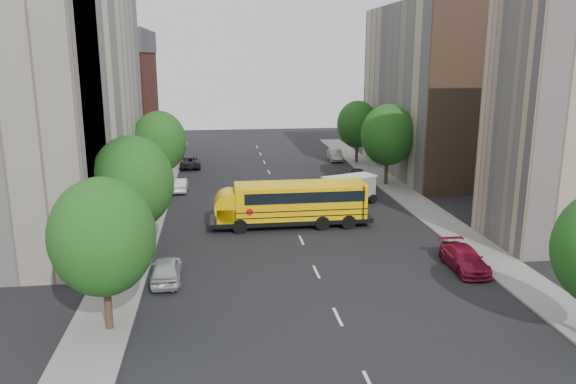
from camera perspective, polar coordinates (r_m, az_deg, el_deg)
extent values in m
plane|color=black|center=(41.53, 0.95, -4.05)|extent=(120.00, 120.00, 0.00)
cube|color=slate|center=(46.26, -14.23, -2.54)|extent=(3.00, 80.00, 0.12)
cube|color=slate|center=(49.03, 13.51, -1.59)|extent=(3.00, 80.00, 0.12)
cube|color=silver|center=(51.06, -0.67, -0.66)|extent=(0.15, 64.00, 0.01)
cube|color=beige|center=(46.85, -22.83, 9.39)|extent=(10.00, 26.00, 20.00)
cube|color=maroon|center=(68.53, -17.80, 7.89)|extent=(10.00, 15.00, 13.00)
cube|color=tan|center=(36.98, -26.81, 5.78)|extent=(10.00, 7.00, 17.00)
cube|color=tan|center=(42.20, 27.12, 6.55)|extent=(10.00, 7.00, 17.00)
cube|color=tan|center=(63.83, 14.72, 9.97)|extent=(10.00, 22.00, 18.00)
cube|color=brown|center=(53.80, 19.10, 9.05)|extent=(10.10, 0.30, 18.00)
cylinder|color=yellow|center=(75.29, 20.16, 16.58)|extent=(1.00, 1.00, 35.00)
cylinder|color=#38281C|center=(28.06, -17.82, -10.77)|extent=(0.36, 0.36, 2.70)
ellipsoid|color=#155016|center=(26.90, -18.33, -4.34)|extent=(4.80, 4.80, 5.52)
cylinder|color=#38281C|center=(37.26, -15.16, -4.32)|extent=(0.36, 0.36, 2.88)
ellipsoid|color=#155016|center=(36.35, -15.50, 0.96)|extent=(5.12, 5.12, 5.89)
cylinder|color=#38281C|center=(54.57, -12.72, 1.45)|extent=(0.36, 0.36, 2.81)
ellipsoid|color=#155016|center=(53.97, -12.92, 5.01)|extent=(4.99, 4.99, 5.74)
cylinder|color=#38281C|center=(56.82, 9.94, 2.13)|extent=(0.36, 0.36, 2.95)
ellipsoid|color=#155016|center=(56.22, 10.09, 5.74)|extent=(5.25, 5.25, 6.04)
cylinder|color=#38281C|center=(68.19, 6.98, 4.06)|extent=(0.36, 0.36, 2.74)
ellipsoid|color=#155016|center=(67.72, 7.06, 6.85)|extent=(4.86, 4.86, 5.59)
cube|color=black|center=(42.63, 0.27, -2.74)|extent=(12.21, 2.86, 0.33)
cube|color=#FFBD05|center=(42.36, 1.30, -0.86)|extent=(9.82, 2.79, 2.50)
cube|color=#FFBD05|center=(42.07, -6.50, -2.13)|extent=(1.98, 2.52, 1.09)
cube|color=black|center=(41.77, -4.98, -0.35)|extent=(0.56, 2.51, 1.31)
cube|color=#FFBD05|center=(42.06, 1.31, 0.82)|extent=(9.82, 2.57, 0.15)
cube|color=black|center=(42.26, 1.59, -0.14)|extent=(8.95, 2.85, 0.82)
cube|color=black|center=(42.59, 1.29, -2.00)|extent=(9.82, 2.86, 0.07)
cube|color=black|center=(42.47, 1.29, -1.43)|extent=(9.82, 2.86, 0.07)
cube|color=#FFBD05|center=(43.39, 7.77, -0.63)|extent=(0.18, 2.72, 2.50)
cube|color=#FFBD05|center=(41.68, -2.69, 0.84)|extent=(0.66, 0.66, 0.11)
cube|color=#FFBD05|center=(42.49, 4.65, 1.06)|extent=(0.66, 0.66, 0.11)
cylinder|color=#FFBD05|center=(41.92, -6.52, -1.41)|extent=(2.30, 2.52, 2.29)
cylinder|color=red|center=(40.60, -4.31, -2.10)|extent=(0.54, 0.05, 0.54)
cylinder|color=black|center=(40.98, -5.36, -3.56)|extent=(1.09, 0.33, 1.09)
cylinder|color=black|center=(43.59, -5.52, -2.51)|extent=(1.09, 0.33, 1.09)
cylinder|color=black|center=(41.75, 3.80, -3.20)|extent=(1.09, 0.33, 1.09)
cylinder|color=black|center=(44.31, 3.10, -2.19)|extent=(1.09, 0.33, 1.09)
cylinder|color=black|center=(42.23, 6.70, -3.07)|extent=(1.09, 0.33, 1.09)
cylinder|color=black|center=(44.76, 5.84, -2.08)|extent=(1.09, 0.33, 1.09)
cube|color=black|center=(49.19, 5.70, -0.71)|extent=(6.10, 3.94, 0.29)
cube|color=white|center=(49.22, 6.19, 0.51)|extent=(4.81, 3.35, 1.74)
cube|color=white|center=(47.86, 3.63, -0.18)|extent=(1.94, 2.21, 1.16)
cube|color=silver|center=(49.02, 6.22, 1.55)|extent=(5.02, 3.51, 0.12)
cylinder|color=black|center=(47.28, 4.24, -1.37)|extent=(0.84, 0.53, 0.81)
cylinder|color=black|center=(48.85, 3.00, -0.85)|extent=(0.84, 0.53, 0.81)
cylinder|color=black|center=(48.55, 6.53, -1.01)|extent=(0.84, 0.53, 0.81)
cylinder|color=black|center=(50.08, 5.25, -0.53)|extent=(0.84, 0.53, 0.81)
cylinder|color=black|center=(49.79, 8.53, -0.71)|extent=(0.84, 0.53, 0.81)
cylinder|color=black|center=(51.28, 7.22, -0.24)|extent=(0.84, 0.53, 0.81)
imported|color=#AAA9B0|center=(33.21, -12.25, -7.70)|extent=(1.79, 4.25, 1.44)
imported|color=silver|center=(54.57, -10.93, 0.72)|extent=(1.38, 3.93, 1.29)
imported|color=black|center=(66.08, -9.90, 3.05)|extent=(2.49, 5.05, 1.38)
imported|color=maroon|center=(35.88, 17.46, -6.47)|extent=(2.00, 4.72, 1.36)
imported|color=#323C57|center=(58.41, 7.23, 1.71)|extent=(1.76, 3.87, 1.29)
imported|color=#A6A6A1|center=(69.78, 4.80, 3.77)|extent=(1.64, 4.26, 1.38)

